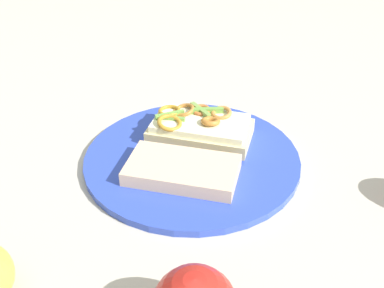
% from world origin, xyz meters
% --- Properties ---
extents(ground_plane, '(2.00, 2.00, 0.00)m').
position_xyz_m(ground_plane, '(0.00, 0.00, 0.00)').
color(ground_plane, '#B8B1A3').
rests_on(ground_plane, ground).
extents(plate, '(0.31, 0.31, 0.01)m').
position_xyz_m(plate, '(0.00, 0.00, 0.01)').
color(plate, blue).
rests_on(plate, ground_plane).
extents(sandwich, '(0.13, 0.17, 0.04)m').
position_xyz_m(sandwich, '(0.05, -0.01, 0.03)').
color(sandwich, beige).
rests_on(sandwich, plate).
extents(bread_slice_side, '(0.12, 0.17, 0.02)m').
position_xyz_m(bread_slice_side, '(-0.05, 0.02, 0.02)').
color(bread_slice_side, beige).
rests_on(bread_slice_side, plate).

